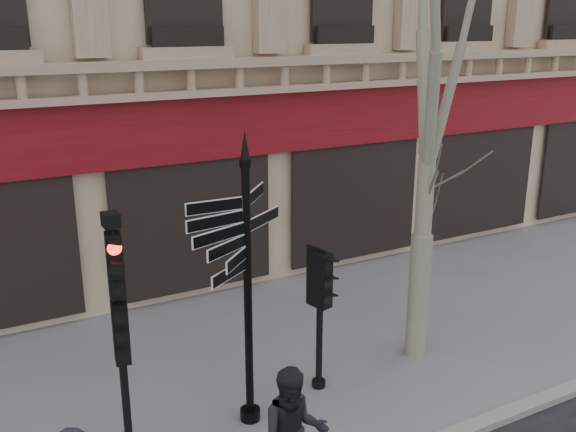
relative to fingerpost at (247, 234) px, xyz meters
name	(u,v)px	position (x,y,z in m)	size (l,w,h in m)	color
ground	(315,416)	(0.87, -0.40, -2.87)	(80.00, 80.00, 0.00)	slate
fingerpost	(247,234)	(0.00, 0.00, 0.00)	(2.35, 2.35, 4.28)	black
traffic_signal_main	(118,307)	(-1.75, 0.16, -0.74)	(0.41, 0.32, 3.38)	black
traffic_signal_secondary	(320,295)	(1.34, 0.27, -1.28)	(0.44, 0.36, 2.29)	black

